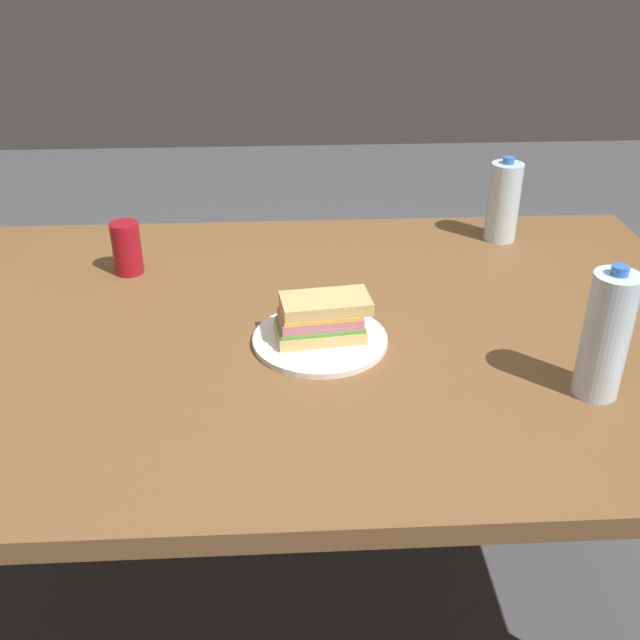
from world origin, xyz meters
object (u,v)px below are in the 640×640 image
Objects in this scene: soda_can_red at (127,248)px; water_bottle_spare at (503,202)px; dining_table at (278,357)px; sandwich at (322,318)px; water_bottle_tall at (606,335)px; paper_plate at (320,340)px.

water_bottle_spare reaches higher than soda_can_red.
sandwich reaches higher than dining_table.
sandwich is at bearing 157.09° from water_bottle_tall.
paper_plate is 0.05m from sandwich.
soda_can_red is at bearing 141.73° from dining_table.
water_bottle_tall reaches higher than water_bottle_spare.
paper_plate is at bearing -134.79° from water_bottle_spare.
soda_can_red is (-0.43, 0.34, 0.01)m from sandwich.
soda_can_red is (-0.43, 0.34, 0.05)m from paper_plate.
water_bottle_tall is at bearing -22.52° from paper_plate.
water_bottle_spare reaches higher than dining_table.
soda_can_red reaches higher than dining_table.
dining_table is at bearing -38.27° from soda_can_red.
sandwich is at bearing 33.79° from paper_plate.
water_bottle_spare is at bearing 9.31° from soda_can_red.
paper_plate reaches higher than dining_table.
soda_can_red is at bearing 141.31° from paper_plate.
water_bottle_tall is (0.47, -0.20, 0.11)m from paper_plate.
sandwich is (0.00, 0.00, 0.05)m from paper_plate.
dining_table is 9.77× the size of sandwich.
dining_table is at bearing 141.73° from sandwich.
water_bottle_tall is (0.55, -0.27, 0.19)m from dining_table.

